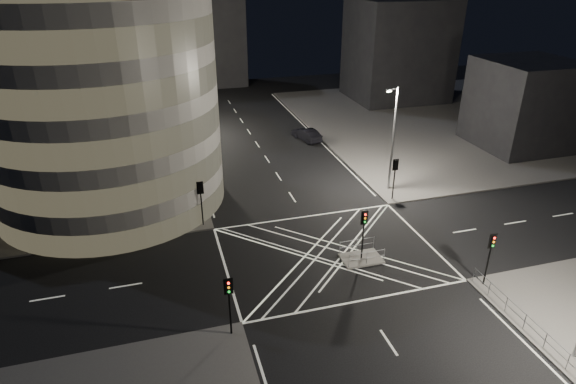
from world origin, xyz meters
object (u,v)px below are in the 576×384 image
object	(u,v)px
traffic_signal_nl	(229,296)
sedan	(307,134)
traffic_signal_nr	(491,250)
street_lamp_left_near	(184,145)
traffic_signal_fr	(395,172)
street_lamp_right_far	(393,136)
traffic_signal_fl	(201,195)
traffic_signal_island	(364,226)
central_island	(361,259)
street_lamp_left_far	(171,95)

from	to	relation	value
traffic_signal_nl	sedan	bearing A→B (deg)	64.54
traffic_signal_nr	sedan	world-z (taller)	traffic_signal_nr
traffic_signal_nr	street_lamp_left_near	xyz separation A→B (m)	(-18.24, 18.80, 2.63)
traffic_signal_fr	street_lamp_right_far	size ratio (longest dim) A/B	0.40
traffic_signal_nl	street_lamp_left_near	distance (m)	18.99
street_lamp_left_near	street_lamp_right_far	bearing A→B (deg)	-9.03
traffic_signal_nl	traffic_signal_fr	distance (m)	22.24
street_lamp_right_far	sedan	world-z (taller)	street_lamp_right_far
traffic_signal_fl	street_lamp_right_far	world-z (taller)	street_lamp_right_far
traffic_signal_fl	street_lamp_right_far	xyz separation A→B (m)	(18.24, 2.20, 2.63)
traffic_signal_fl	street_lamp_left_near	size ratio (longest dim) A/B	0.40
traffic_signal_fr	traffic_signal_island	size ratio (longest dim) A/B	1.00
traffic_signal_fr	sedan	bearing A→B (deg)	98.14
street_lamp_right_far	traffic_signal_island	bearing A→B (deg)	-125.30
traffic_signal_fr	central_island	bearing A→B (deg)	-129.33
traffic_signal_fl	street_lamp_right_far	size ratio (longest dim) A/B	0.40
street_lamp_left_far	sedan	bearing A→B (deg)	-18.46
street_lamp_left_near	street_lamp_right_far	world-z (taller)	same
central_island	traffic_signal_nr	world-z (taller)	traffic_signal_nr
traffic_signal_fr	street_lamp_left_near	xyz separation A→B (m)	(-18.24, 5.20, 2.63)
traffic_signal_nl	traffic_signal_nr	world-z (taller)	same
street_lamp_right_far	sedan	size ratio (longest dim) A/B	2.16
central_island	traffic_signal_nr	size ratio (longest dim) A/B	0.75
traffic_signal_nr	traffic_signal_island	bearing A→B (deg)	142.07
traffic_signal_fr	traffic_signal_island	distance (m)	10.73
traffic_signal_fl	traffic_signal_fr	bearing A→B (deg)	0.00
street_lamp_right_far	central_island	bearing A→B (deg)	-125.30
street_lamp_left_near	traffic_signal_nl	bearing A→B (deg)	-88.06
traffic_signal_fl	street_lamp_left_far	xyz separation A→B (m)	(-0.64, 23.20, 2.63)
central_island	street_lamp_left_far	distance (m)	33.95
traffic_signal_nl	street_lamp_right_far	world-z (taller)	street_lamp_right_far
sedan	street_lamp_left_far	bearing A→B (deg)	-34.91
central_island	traffic_signal_nr	bearing A→B (deg)	-37.93
traffic_signal_island	traffic_signal_fl	bearing A→B (deg)	142.46
central_island	sedan	world-z (taller)	sedan
traffic_signal_fl	street_lamp_left_near	bearing A→B (deg)	96.97
street_lamp_left_near	sedan	bearing A→B (deg)	39.18
street_lamp_right_far	traffic_signal_nl	bearing A→B (deg)	-139.09
traffic_signal_island	sedan	size ratio (longest dim) A/B	0.86
traffic_signal_fl	street_lamp_right_far	bearing A→B (deg)	6.88
street_lamp_right_far	street_lamp_left_near	bearing A→B (deg)	170.97
traffic_signal_nl	sedan	size ratio (longest dim) A/B	0.86
traffic_signal_nl	traffic_signal_fr	bearing A→B (deg)	37.69
traffic_signal_fr	street_lamp_right_far	world-z (taller)	street_lamp_right_far
traffic_signal_nl	traffic_signal_nr	distance (m)	17.60
central_island	traffic_signal_nr	distance (m)	9.08
traffic_signal_fl	sedan	distance (m)	23.52
traffic_signal_nl	traffic_signal_nr	size ratio (longest dim) A/B	1.00
central_island	street_lamp_left_far	bearing A→B (deg)	109.95
traffic_signal_island	street_lamp_left_far	size ratio (longest dim) A/B	0.40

